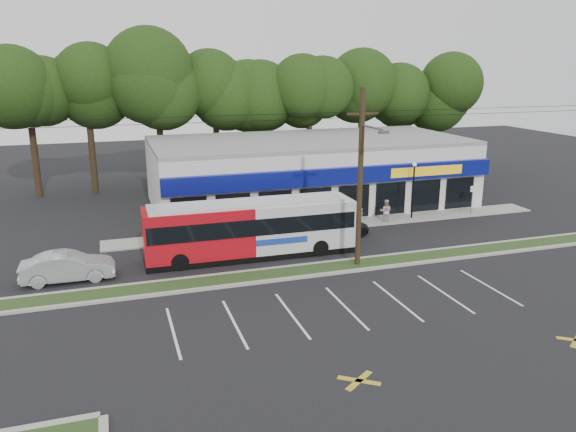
{
  "coord_description": "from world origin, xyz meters",
  "views": [
    {
      "loc": [
        -10.08,
        -26.47,
        11.24
      ],
      "look_at": [
        0.14,
        5.0,
        2.15
      ],
      "focal_mm": 35.0,
      "sensor_mm": 36.0,
      "label": 1
    }
  ],
  "objects_px": {
    "lamp_post": "(413,184)",
    "pedestrian_a": "(360,219)",
    "car_dark": "(337,227)",
    "metrobus": "(251,228)",
    "car_silver": "(68,267)",
    "pedestrian_b": "(386,211)",
    "sign_post": "(472,195)",
    "utility_pole": "(358,173)"
  },
  "relations": [
    {
      "from": "utility_pole",
      "to": "car_dark",
      "type": "distance_m",
      "value": 7.22
    },
    {
      "from": "car_dark",
      "to": "pedestrian_a",
      "type": "relative_size",
      "value": 2.69
    },
    {
      "from": "utility_pole",
      "to": "car_silver",
      "type": "distance_m",
      "value": 16.3
    },
    {
      "from": "lamp_post",
      "to": "car_dark",
      "type": "relative_size",
      "value": 0.97
    },
    {
      "from": "pedestrian_b",
      "to": "pedestrian_a",
      "type": "bearing_deg",
      "value": 54.8
    },
    {
      "from": "metrobus",
      "to": "pedestrian_b",
      "type": "bearing_deg",
      "value": 20.64
    },
    {
      "from": "pedestrian_a",
      "to": "pedestrian_b",
      "type": "relative_size",
      "value": 0.94
    },
    {
      "from": "utility_pole",
      "to": "pedestrian_a",
      "type": "distance_m",
      "value": 8.52
    },
    {
      "from": "car_silver",
      "to": "pedestrian_a",
      "type": "bearing_deg",
      "value": -78.7
    },
    {
      "from": "utility_pole",
      "to": "metrobus",
      "type": "distance_m",
      "value": 7.27
    },
    {
      "from": "metrobus",
      "to": "car_silver",
      "type": "height_order",
      "value": "metrobus"
    },
    {
      "from": "pedestrian_a",
      "to": "pedestrian_b",
      "type": "bearing_deg",
      "value": -176.5
    },
    {
      "from": "lamp_post",
      "to": "sign_post",
      "type": "height_order",
      "value": "lamp_post"
    },
    {
      "from": "sign_post",
      "to": "metrobus",
      "type": "bearing_deg",
      "value": -167.48
    },
    {
      "from": "pedestrian_b",
      "to": "car_silver",
      "type": "bearing_deg",
      "value": 43.31
    },
    {
      "from": "metrobus",
      "to": "car_silver",
      "type": "distance_m",
      "value": 10.3
    },
    {
      "from": "car_silver",
      "to": "pedestrian_a",
      "type": "height_order",
      "value": "pedestrian_a"
    },
    {
      "from": "utility_pole",
      "to": "pedestrian_b",
      "type": "height_order",
      "value": "utility_pole"
    },
    {
      "from": "pedestrian_a",
      "to": "utility_pole",
      "type": "bearing_deg",
      "value": 42.31
    },
    {
      "from": "sign_post",
      "to": "car_silver",
      "type": "bearing_deg",
      "value": -170.23
    },
    {
      "from": "lamp_post",
      "to": "car_silver",
      "type": "xyz_separation_m",
      "value": [
        -23.56,
        -5.14,
        -1.89
      ]
    },
    {
      "from": "pedestrian_a",
      "to": "lamp_post",
      "type": "bearing_deg",
      "value": 175.88
    },
    {
      "from": "metrobus",
      "to": "pedestrian_b",
      "type": "relative_size",
      "value": 7.25
    },
    {
      "from": "lamp_post",
      "to": "pedestrian_a",
      "type": "height_order",
      "value": "lamp_post"
    },
    {
      "from": "utility_pole",
      "to": "metrobus",
      "type": "height_order",
      "value": "utility_pole"
    },
    {
      "from": "sign_post",
      "to": "pedestrian_b",
      "type": "height_order",
      "value": "sign_post"
    },
    {
      "from": "pedestrian_b",
      "to": "lamp_post",
      "type": "bearing_deg",
      "value": -142.16
    },
    {
      "from": "pedestrian_b",
      "to": "utility_pole",
      "type": "bearing_deg",
      "value": 82.79
    },
    {
      "from": "metrobus",
      "to": "car_dark",
      "type": "xyz_separation_m",
      "value": [
        6.35,
        1.81,
        -1.03
      ]
    },
    {
      "from": "pedestrian_a",
      "to": "pedestrian_b",
      "type": "xyz_separation_m",
      "value": [
        2.61,
        1.18,
        0.05
      ]
    },
    {
      "from": "utility_pole",
      "to": "metrobus",
      "type": "xyz_separation_m",
      "value": [
        -5.18,
        3.57,
        -3.64
      ]
    },
    {
      "from": "sign_post",
      "to": "pedestrian_a",
      "type": "xyz_separation_m",
      "value": [
        -9.93,
        -1.25,
        -0.74
      ]
    },
    {
      "from": "utility_pole",
      "to": "car_dark",
      "type": "bearing_deg",
      "value": 77.74
    },
    {
      "from": "lamp_post",
      "to": "pedestrian_b",
      "type": "xyz_separation_m",
      "value": [
        -2.32,
        -0.3,
        -1.81
      ]
    },
    {
      "from": "pedestrian_a",
      "to": "pedestrian_b",
      "type": "distance_m",
      "value": 2.87
    },
    {
      "from": "sign_post",
      "to": "car_dark",
      "type": "distance_m",
      "value": 12.24
    },
    {
      "from": "utility_pole",
      "to": "sign_post",
      "type": "xyz_separation_m",
      "value": [
        13.17,
        7.65,
        -3.86
      ]
    },
    {
      "from": "utility_pole",
      "to": "car_silver",
      "type": "height_order",
      "value": "utility_pole"
    },
    {
      "from": "sign_post",
      "to": "pedestrian_a",
      "type": "bearing_deg",
      "value": -172.8
    },
    {
      "from": "car_dark",
      "to": "pedestrian_a",
      "type": "xyz_separation_m",
      "value": [
        2.07,
        1.02,
        0.07
      ]
    },
    {
      "from": "pedestrian_b",
      "to": "car_dark",
      "type": "bearing_deg",
      "value": 55.6
    },
    {
      "from": "car_silver",
      "to": "pedestrian_a",
      "type": "relative_size",
      "value": 2.94
    }
  ]
}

